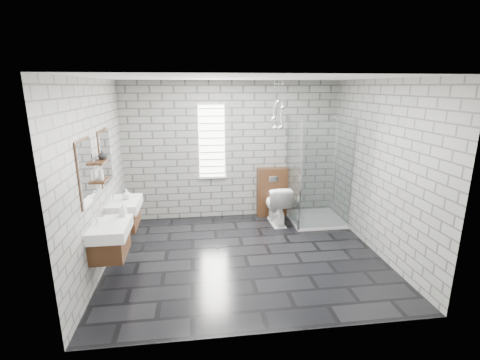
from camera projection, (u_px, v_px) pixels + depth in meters
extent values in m
cube|color=black|center=(245.00, 256.00, 5.49)|extent=(4.20, 3.60, 0.02)
cube|color=white|center=(246.00, 77.00, 4.78)|extent=(4.20, 3.60, 0.02)
cube|color=gray|center=(232.00, 151.00, 6.87)|extent=(4.20, 0.02, 2.70)
cube|color=gray|center=(272.00, 217.00, 3.40)|extent=(4.20, 0.02, 2.70)
cube|color=gray|center=(97.00, 178.00, 4.87)|extent=(0.02, 3.60, 2.70)
cube|color=gray|center=(379.00, 169.00, 5.40)|extent=(0.02, 3.60, 2.70)
cube|color=#4B2C17|center=(110.00, 245.00, 4.61)|extent=(0.42, 0.62, 0.30)
cube|color=silver|center=(126.00, 242.00, 4.63)|extent=(0.02, 0.35, 0.01)
cube|color=white|center=(110.00, 229.00, 4.56)|extent=(0.47, 0.70, 0.15)
cylinder|color=silver|center=(97.00, 220.00, 4.50)|extent=(0.04, 0.04, 0.12)
cylinder|color=silver|center=(101.00, 216.00, 4.50)|extent=(0.10, 0.02, 0.02)
cube|color=white|center=(86.00, 172.00, 4.33)|extent=(0.03, 0.55, 0.80)
cube|color=#4B2C17|center=(85.00, 172.00, 4.33)|extent=(0.01, 0.59, 0.84)
cube|color=#4B2C17|center=(124.00, 218.00, 5.55)|extent=(0.42, 0.62, 0.30)
cube|color=silver|center=(137.00, 216.00, 5.57)|extent=(0.02, 0.35, 0.01)
cube|color=white|center=(125.00, 205.00, 5.50)|extent=(0.47, 0.70, 0.15)
cylinder|color=silver|center=(114.00, 197.00, 5.44)|extent=(0.04, 0.04, 0.12)
cylinder|color=silver|center=(117.00, 194.00, 5.44)|extent=(0.10, 0.02, 0.02)
cube|color=white|center=(105.00, 157.00, 5.27)|extent=(0.03, 0.55, 0.80)
cube|color=#4B2C17|center=(105.00, 157.00, 5.27)|extent=(0.01, 0.59, 0.84)
cube|color=#4B2C17|center=(102.00, 180.00, 4.84)|extent=(0.14, 0.30, 0.03)
cube|color=#4B2C17|center=(100.00, 162.00, 4.77)|extent=(0.14, 0.30, 0.03)
cube|color=white|center=(212.00, 141.00, 6.74)|extent=(0.50, 0.02, 1.40)
cube|color=silver|center=(211.00, 104.00, 6.54)|extent=(0.56, 0.04, 0.04)
cube|color=silver|center=(213.00, 177.00, 6.91)|extent=(0.56, 0.04, 0.04)
cube|color=silver|center=(212.00, 173.00, 6.88)|extent=(0.48, 0.01, 0.02)
cube|color=silver|center=(212.00, 166.00, 6.85)|extent=(0.48, 0.01, 0.02)
cube|color=silver|center=(212.00, 159.00, 6.81)|extent=(0.48, 0.01, 0.02)
cube|color=silver|center=(212.00, 152.00, 6.77)|extent=(0.48, 0.01, 0.02)
cube|color=silver|center=(212.00, 145.00, 6.74)|extent=(0.48, 0.01, 0.02)
cube|color=silver|center=(212.00, 138.00, 6.70)|extent=(0.48, 0.01, 0.02)
cube|color=silver|center=(212.00, 131.00, 6.66)|extent=(0.48, 0.01, 0.02)
cube|color=silver|center=(211.00, 123.00, 6.63)|extent=(0.48, 0.01, 0.02)
cube|color=silver|center=(211.00, 116.00, 6.59)|extent=(0.48, 0.01, 0.03)
cube|color=silver|center=(211.00, 109.00, 6.55)|extent=(0.48, 0.01, 0.03)
cube|color=#4B2C17|center=(272.00, 192.00, 7.08)|extent=(0.60, 0.20, 1.00)
cube|color=silver|center=(273.00, 179.00, 6.90)|extent=(0.18, 0.01, 0.12)
cube|color=white|center=(315.00, 219.00, 6.92)|extent=(1.00, 1.00, 0.06)
cube|color=silver|center=(327.00, 177.00, 6.19)|extent=(1.00, 0.01, 2.00)
cube|color=silver|center=(293.00, 171.00, 6.60)|extent=(0.01, 1.00, 2.00)
cube|color=silver|center=(301.00, 177.00, 6.13)|extent=(0.03, 0.03, 2.00)
cube|color=silver|center=(353.00, 176.00, 6.25)|extent=(0.03, 0.03, 2.00)
cylinder|color=silver|center=(336.00, 164.00, 6.89)|extent=(0.02, 0.02, 1.80)
cylinder|color=silver|center=(335.00, 117.00, 6.64)|extent=(0.14, 0.14, 0.02)
sphere|color=silver|center=(274.00, 118.00, 6.26)|extent=(0.09, 0.09, 0.09)
cylinder|color=silver|center=(274.00, 98.00, 6.17)|extent=(0.01, 0.01, 0.63)
sphere|color=silver|center=(281.00, 127.00, 6.35)|extent=(0.09, 0.09, 0.09)
cylinder|color=silver|center=(281.00, 103.00, 6.24)|extent=(0.01, 0.01, 0.79)
sphere|color=silver|center=(278.00, 102.00, 6.33)|extent=(0.09, 0.09, 0.09)
cylinder|color=silver|center=(278.00, 90.00, 6.27)|extent=(0.01, 0.01, 0.35)
sphere|color=silver|center=(275.00, 127.00, 6.45)|extent=(0.09, 0.09, 0.09)
cylinder|color=silver|center=(276.00, 103.00, 6.33)|extent=(0.01, 0.01, 0.81)
sphere|color=silver|center=(283.00, 107.00, 6.38)|extent=(0.09, 0.09, 0.09)
cylinder|color=silver|center=(283.00, 92.00, 6.31)|extent=(0.01, 0.01, 0.44)
imported|color=white|center=(277.00, 204.00, 6.70)|extent=(0.46, 0.77, 0.76)
imported|color=#B2B2B2|center=(123.00, 210.00, 4.78)|extent=(0.10, 0.10, 0.19)
imported|color=#B2B2B2|center=(127.00, 194.00, 5.50)|extent=(0.17, 0.17, 0.17)
imported|color=#B2B2B2|center=(101.00, 174.00, 4.76)|extent=(0.08, 0.08, 0.19)
imported|color=#B2B2B2|center=(102.00, 155.00, 4.86)|extent=(0.12, 0.12, 0.12)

